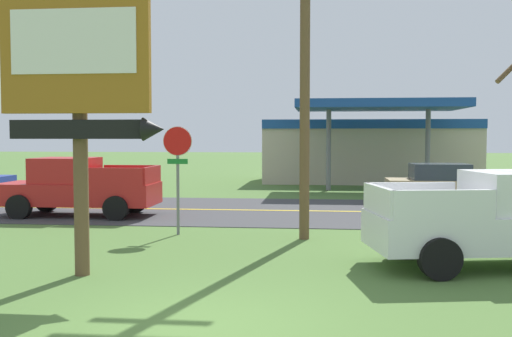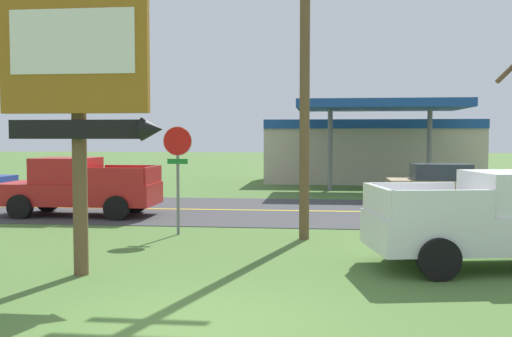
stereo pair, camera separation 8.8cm
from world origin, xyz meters
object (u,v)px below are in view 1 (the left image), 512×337
at_px(motel_sign, 80,83).
at_px(car_tan_near_lane, 442,185).
at_px(pickup_red_on_road, 77,187).
at_px(pickup_white_parked_on_lawn, 501,220).
at_px(stop_sign, 178,160).
at_px(utility_pole, 305,52).
at_px(gas_station, 368,149).

distance_m(motel_sign, car_tan_near_lane, 15.58).
bearing_deg(pickup_red_on_road, motel_sign, -66.60).
bearing_deg(pickup_white_parked_on_lawn, motel_sign, -168.22).
xyz_separation_m(stop_sign, car_tan_near_lane, (8.51, 7.34, -1.20)).
xyz_separation_m(utility_pole, pickup_white_parked_on_lawn, (4.08, -2.89, -3.89)).
distance_m(gas_station, pickup_white_parked_on_lawn, 22.69).
xyz_separation_m(pickup_red_on_road, car_tan_near_lane, (12.76, 4.00, -0.13)).
bearing_deg(car_tan_near_lane, utility_pole, -123.49).
distance_m(utility_pole, pickup_red_on_road, 9.36).
bearing_deg(utility_pole, pickup_white_parked_on_lawn, -35.32).
height_order(stop_sign, utility_pole, utility_pole).
distance_m(stop_sign, pickup_white_parked_on_lawn, 8.25).
xyz_separation_m(stop_sign, pickup_red_on_road, (-4.25, 3.34, -1.06)).
distance_m(stop_sign, gas_station, 20.56).
relative_size(utility_pole, pickup_white_parked_on_lawn, 1.66).
height_order(utility_pole, car_tan_near_lane, utility_pole).
height_order(pickup_red_on_road, car_tan_near_lane, pickup_red_on_road).
relative_size(stop_sign, utility_pole, 0.32).
distance_m(motel_sign, pickup_red_on_road, 9.41).
xyz_separation_m(pickup_white_parked_on_lawn, pickup_red_on_road, (-11.77, 6.56, 0.00)).
relative_size(utility_pole, car_tan_near_lane, 2.16).
relative_size(motel_sign, pickup_red_on_road, 1.07).
distance_m(motel_sign, utility_pole, 6.28).
bearing_deg(pickup_red_on_road, gas_station, 55.72).
height_order(stop_sign, car_tan_near_lane, stop_sign).
distance_m(motel_sign, gas_station, 25.52).
bearing_deg(gas_station, pickup_white_parked_on_lawn, -87.98).
height_order(utility_pole, gas_station, utility_pole).
distance_m(utility_pole, car_tan_near_lane, 10.03).
height_order(motel_sign, car_tan_near_lane, motel_sign).
relative_size(gas_station, pickup_red_on_road, 2.31).
xyz_separation_m(motel_sign, gas_station, (7.39, 24.36, -1.74)).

